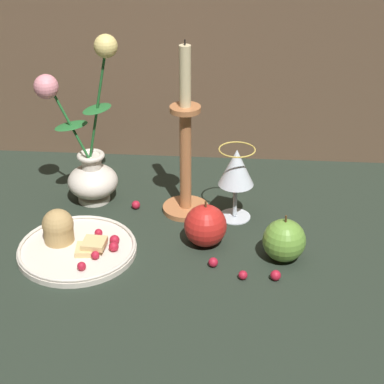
{
  "coord_description": "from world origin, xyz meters",
  "views": [
    {
      "loc": [
        0.16,
        -1.01,
        0.65
      ],
      "look_at": [
        0.09,
        -0.02,
        0.1
      ],
      "focal_mm": 60.0,
      "sensor_mm": 36.0,
      "label": 1
    }
  ],
  "objects_px": {
    "vase": "(89,160)",
    "plate_with_pastries": "(73,243)",
    "wine_glass": "(236,170)",
    "apple_beside_vase": "(205,226)",
    "candlestick": "(185,155)",
    "apple_near_glass": "(284,240)"
  },
  "relations": [
    {
      "from": "vase",
      "to": "apple_near_glass",
      "type": "relative_size",
      "value": 3.92
    },
    {
      "from": "plate_with_pastries",
      "to": "candlestick",
      "type": "xyz_separation_m",
      "value": [
        0.19,
        0.16,
        0.11
      ]
    },
    {
      "from": "candlestick",
      "to": "apple_beside_vase",
      "type": "distance_m",
      "value": 0.15
    },
    {
      "from": "candlestick",
      "to": "apple_near_glass",
      "type": "bearing_deg",
      "value": -39.6
    },
    {
      "from": "wine_glass",
      "to": "candlestick",
      "type": "xyz_separation_m",
      "value": [
        -0.1,
        0.02,
        0.02
      ]
    },
    {
      "from": "apple_beside_vase",
      "to": "wine_glass",
      "type": "bearing_deg",
      "value": 62.37
    },
    {
      "from": "plate_with_pastries",
      "to": "apple_beside_vase",
      "type": "xyz_separation_m",
      "value": [
        0.23,
        0.04,
        0.02
      ]
    },
    {
      "from": "plate_with_pastries",
      "to": "apple_near_glass",
      "type": "height_order",
      "value": "apple_near_glass"
    },
    {
      "from": "vase",
      "to": "apple_near_glass",
      "type": "distance_m",
      "value": 0.42
    },
    {
      "from": "wine_glass",
      "to": "apple_beside_vase",
      "type": "relative_size",
      "value": 1.64
    },
    {
      "from": "plate_with_pastries",
      "to": "wine_glass",
      "type": "bearing_deg",
      "value": 26.04
    },
    {
      "from": "candlestick",
      "to": "apple_near_glass",
      "type": "xyz_separation_m",
      "value": [
        0.18,
        -0.15,
        -0.08
      ]
    },
    {
      "from": "apple_beside_vase",
      "to": "apple_near_glass",
      "type": "xyz_separation_m",
      "value": [
        0.14,
        -0.04,
        -0.0
      ]
    },
    {
      "from": "wine_glass",
      "to": "plate_with_pastries",
      "type": "bearing_deg",
      "value": -153.96
    },
    {
      "from": "wine_glass",
      "to": "apple_beside_vase",
      "type": "distance_m",
      "value": 0.13
    },
    {
      "from": "apple_near_glass",
      "to": "plate_with_pastries",
      "type": "bearing_deg",
      "value": -179.34
    },
    {
      "from": "vase",
      "to": "plate_with_pastries",
      "type": "distance_m",
      "value": 0.2
    },
    {
      "from": "vase",
      "to": "wine_glass",
      "type": "distance_m",
      "value": 0.29
    },
    {
      "from": "candlestick",
      "to": "apple_beside_vase",
      "type": "relative_size",
      "value": 3.84
    },
    {
      "from": "vase",
      "to": "candlestick",
      "type": "bearing_deg",
      "value": -7.91
    },
    {
      "from": "plate_with_pastries",
      "to": "apple_near_glass",
      "type": "bearing_deg",
      "value": 0.66
    },
    {
      "from": "plate_with_pastries",
      "to": "apple_near_glass",
      "type": "distance_m",
      "value": 0.37
    }
  ]
}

